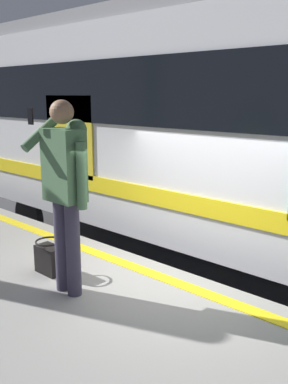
% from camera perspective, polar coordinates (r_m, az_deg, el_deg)
% --- Properties ---
extents(ground_plane, '(24.44, 24.44, 0.00)m').
position_cam_1_polar(ground_plane, '(5.43, 4.00, -20.53)').
color(ground_plane, '#3D3D3F').
extents(safety_line, '(14.39, 0.16, 0.01)m').
position_cam_1_polar(safety_line, '(4.71, 1.88, -11.08)').
color(safety_line, yellow).
rests_on(safety_line, platform).
extents(track_rail_near, '(19.09, 0.08, 0.16)m').
position_cam_1_polar(track_rail_near, '(6.42, 12.28, -14.34)').
color(track_rail_near, slate).
rests_on(track_rail_near, ground).
extents(track_rail_far, '(19.09, 0.08, 0.16)m').
position_cam_1_polar(track_rail_far, '(7.59, 17.89, -10.27)').
color(track_rail_far, slate).
rests_on(track_rail_far, ground).
extents(train_carriage, '(12.13, 2.97, 4.09)m').
position_cam_1_polar(train_carriage, '(6.65, 12.10, 9.14)').
color(train_carriage, silver).
rests_on(train_carriage, ground).
extents(passenger, '(0.57, 0.55, 1.87)m').
position_cam_1_polar(passenger, '(4.09, -10.40, 1.28)').
color(passenger, '#383347').
rests_on(passenger, platform).
extents(handbag, '(0.33, 0.30, 0.37)m').
position_cam_1_polar(handbag, '(4.84, -12.41, -8.57)').
color(handbag, black).
rests_on(handbag, platform).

